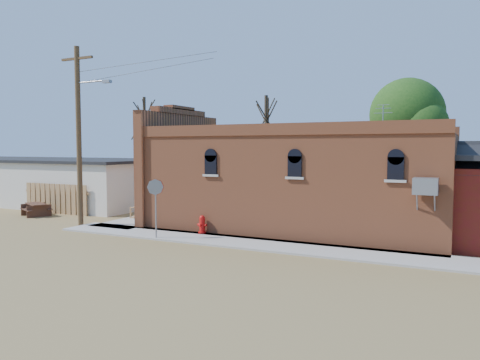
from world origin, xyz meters
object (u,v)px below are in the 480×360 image
at_px(fire_hydrant, 202,224).
at_px(utility_pole, 79,132).
at_px(brick_bar, 293,181).
at_px(picnic_table, 36,208).
at_px(trash_barrel, 166,211).
at_px(stop_sign, 156,193).

bearing_deg(fire_hydrant, utility_pole, -162.33).
relative_size(brick_bar, fire_hydrant, 20.06).
bearing_deg(fire_hydrant, brick_bar, 63.46).
distance_m(brick_bar, picnic_table, 15.15).
bearing_deg(picnic_table, trash_barrel, 38.31).
bearing_deg(utility_pole, brick_bar, 23.69).
relative_size(trash_barrel, picnic_table, 0.40).
bearing_deg(picnic_table, fire_hydrant, 20.88).
bearing_deg(fire_hydrant, trash_barrel, 158.22).
xyz_separation_m(stop_sign, picnic_table, (-10.50, 2.63, -1.56)).
bearing_deg(utility_pole, trash_barrel, 49.14).
bearing_deg(brick_bar, fire_hydrant, -129.18).
bearing_deg(brick_bar, trash_barrel, -171.76).
bearing_deg(fire_hydrant, stop_sign, -112.13).
distance_m(utility_pole, picnic_table, 6.72).
bearing_deg(trash_barrel, stop_sign, -59.15).
height_order(brick_bar, fire_hydrant, brick_bar).
distance_m(brick_bar, trash_barrel, 7.25).
height_order(fire_hydrant, stop_sign, stop_sign).
bearing_deg(picnic_table, utility_pole, 8.89).
distance_m(brick_bar, fire_hydrant, 5.12).
relative_size(fire_hydrant, stop_sign, 0.32).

